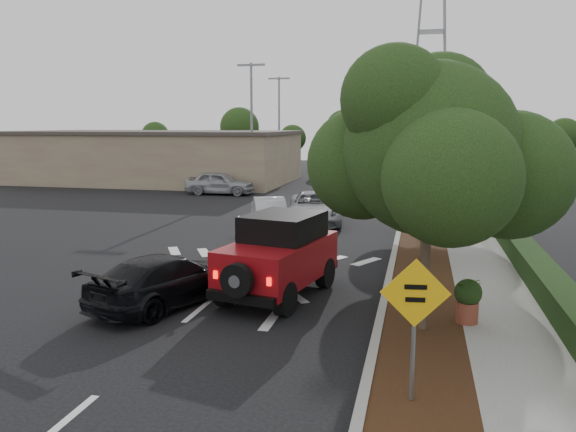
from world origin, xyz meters
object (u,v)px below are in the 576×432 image
(red_jeep, at_px, (282,254))
(black_suv_oncoming, at_px, (167,280))
(silver_suv_ahead, at_px, (315,208))
(speed_hump_sign, at_px, (415,311))

(red_jeep, relative_size, black_suv_oncoming, 1.00)
(silver_suv_ahead, bearing_deg, black_suv_oncoming, -107.21)
(black_suv_oncoming, xyz_separation_m, speed_hump_sign, (6.40, -4.14, 1.03))
(black_suv_oncoming, bearing_deg, speed_hump_sign, 166.87)
(silver_suv_ahead, relative_size, speed_hump_sign, 2.20)
(red_jeep, height_order, speed_hump_sign, speed_hump_sign)
(black_suv_oncoming, bearing_deg, silver_suv_ahead, -76.89)
(red_jeep, distance_m, black_suv_oncoming, 3.19)
(red_jeep, distance_m, silver_suv_ahead, 11.58)
(silver_suv_ahead, height_order, black_suv_oncoming, silver_suv_ahead)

